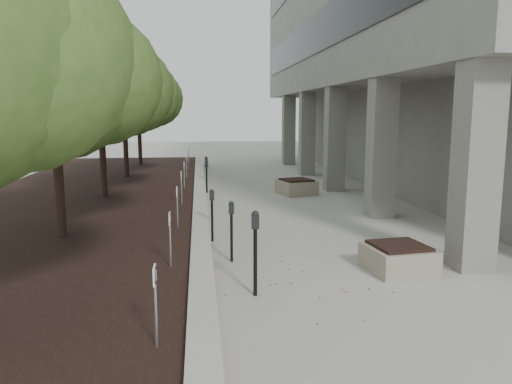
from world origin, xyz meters
TOP-DOWN VIEW (x-y plane):
  - ground at (0.00, 0.00)m, footprint 90.00×90.00m
  - retaining_wall at (-1.82, 9.00)m, footprint 0.39×26.00m
  - planting_bed at (-5.50, 9.00)m, footprint 7.00×26.00m
  - brutalist_building at (9.50, 13.00)m, footprint 13.10×26.00m
  - crabapple_tree_2 at (-4.80, 3.00)m, footprint 4.60×4.00m
  - crabapple_tree_3 at (-4.80, 8.00)m, footprint 4.60×4.00m
  - crabapple_tree_4 at (-4.80, 13.00)m, footprint 4.60×4.00m
  - crabapple_tree_5 at (-4.80, 18.00)m, footprint 4.60×4.00m
  - parking_sign_1 at (-2.35, -2.50)m, footprint 0.04×0.22m
  - parking_sign_2 at (-2.35, 0.50)m, footprint 0.04×0.22m
  - parking_sign_3 at (-2.35, 3.50)m, footprint 0.04×0.22m
  - parking_sign_4 at (-2.35, 6.50)m, footprint 0.04×0.22m
  - parking_sign_5 at (-2.35, 9.50)m, footprint 0.04×0.22m
  - parking_sign_6 at (-2.35, 12.50)m, footprint 0.04×0.22m
  - parking_sign_7 at (-2.35, 15.50)m, footprint 0.04×0.22m
  - parking_sign_8 at (-2.35, 18.50)m, footprint 0.04×0.22m
  - parking_meter_1 at (-0.94, 0.03)m, footprint 0.14×0.10m
  - parking_meter_2 at (-1.20, 1.99)m, footprint 0.13×0.10m
  - parking_meter_3 at (-1.55, 3.69)m, footprint 0.13×0.10m
  - parking_meter_4 at (-1.55, 11.41)m, footprint 0.14×0.11m
  - parking_meter_5 at (-1.55, 10.96)m, footprint 0.15×0.13m
  - planter_front at (1.95, 1.00)m, footprint 1.29×1.29m
  - planter_back at (1.78, 10.27)m, footprint 1.52×1.52m
  - berry_scatter at (-0.10, 5.00)m, footprint 3.30×14.10m

SIDE VIEW (x-z plane):
  - ground at x=0.00m, z-range 0.00..0.00m
  - berry_scatter at x=-0.10m, z-range 0.00..0.02m
  - planting_bed at x=-5.50m, z-range 0.00..0.40m
  - retaining_wall at x=-1.82m, z-range 0.00..0.50m
  - planter_front at x=1.95m, z-range 0.00..0.54m
  - planter_back at x=1.78m, z-range 0.00..0.57m
  - parking_meter_5 at x=-1.55m, z-range 0.00..1.25m
  - parking_meter_3 at x=-1.55m, z-range 0.00..1.26m
  - parking_meter_2 at x=-1.20m, z-range 0.00..1.27m
  - parking_meter_4 at x=-1.55m, z-range 0.00..1.36m
  - parking_meter_1 at x=-0.94m, z-range 0.00..1.45m
  - parking_sign_1 at x=-2.35m, z-range 0.40..1.36m
  - parking_sign_2 at x=-2.35m, z-range 0.40..1.36m
  - parking_sign_3 at x=-2.35m, z-range 0.40..1.36m
  - parking_sign_4 at x=-2.35m, z-range 0.40..1.36m
  - parking_sign_5 at x=-2.35m, z-range 0.40..1.36m
  - parking_sign_6 at x=-2.35m, z-range 0.40..1.36m
  - parking_sign_7 at x=-2.35m, z-range 0.40..1.36m
  - parking_sign_8 at x=-2.35m, z-range 0.40..1.36m
  - crabapple_tree_2 at x=-4.80m, z-range 0.40..5.84m
  - crabapple_tree_3 at x=-4.80m, z-range 0.40..5.84m
  - crabapple_tree_4 at x=-4.80m, z-range 0.40..5.84m
  - crabapple_tree_5 at x=-4.80m, z-range 0.40..5.84m
  - brutalist_building at x=9.50m, z-range 0.00..15.00m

